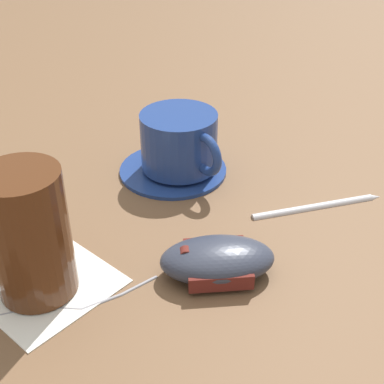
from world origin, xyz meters
The scene contains 7 objects.
ground_plane centered at (0.00, 0.00, 0.00)m, with size 3.00×3.00×0.00m, color brown.
saucer centered at (0.08, -0.09, 0.00)m, with size 0.13×0.13×0.01m, color navy.
coffee_cup centered at (0.07, -0.10, 0.04)m, with size 0.12×0.09×0.07m.
computer_mouse centered at (-0.08, 0.01, 0.02)m, with size 0.11×0.12×0.03m.
napkin_under_glass centered at (0.02, 0.12, 0.00)m, with size 0.11×0.11×0.00m, color silver.
drinking_glass centered at (0.02, 0.13, 0.06)m, with size 0.07×0.07×0.12m, color #4C2814.
pen centered at (-0.09, -0.15, 0.00)m, with size 0.08×0.14×0.01m.
Camera 1 is at (-0.32, 0.29, 0.33)m, focal length 50.00 mm.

